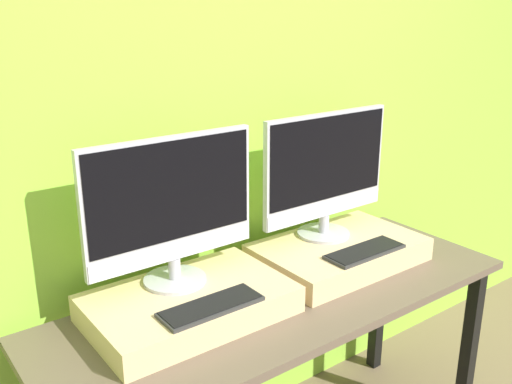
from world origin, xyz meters
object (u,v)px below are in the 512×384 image
(keyboard_right, at_px, (365,251))
(keyboard_left, at_px, (211,306))
(monitor_left, at_px, (172,207))
(monitor_right, at_px, (326,171))

(keyboard_right, bearing_deg, keyboard_left, 180.00)
(monitor_left, height_order, keyboard_right, monitor_left)
(keyboard_left, bearing_deg, monitor_left, 90.00)
(keyboard_left, xyz_separation_m, keyboard_right, (0.66, 0.00, 0.00))
(monitor_right, bearing_deg, keyboard_left, -161.81)
(monitor_left, bearing_deg, keyboard_left, -90.00)
(monitor_right, height_order, keyboard_right, monitor_right)
(monitor_right, bearing_deg, keyboard_right, -90.00)
(monitor_right, bearing_deg, monitor_left, 180.00)
(monitor_left, xyz_separation_m, keyboard_right, (0.66, -0.22, -0.25))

